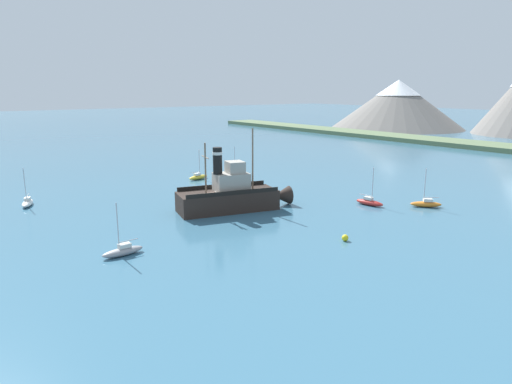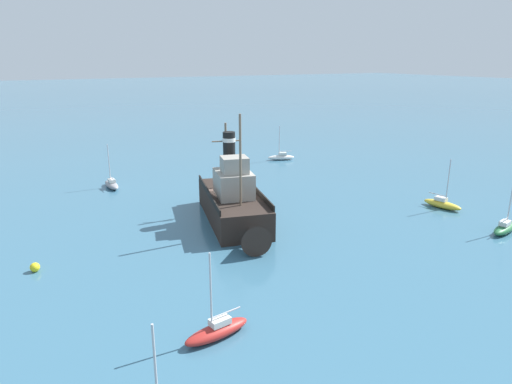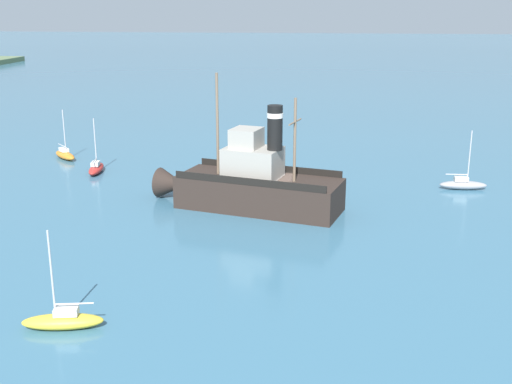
% 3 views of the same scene
% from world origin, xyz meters
% --- Properties ---
extents(ground_plane, '(600.00, 600.00, 0.00)m').
position_xyz_m(ground_plane, '(0.00, 0.00, 0.00)').
color(ground_plane, '#38667F').
extents(old_tugboat, '(7.18, 14.79, 9.90)m').
position_xyz_m(old_tugboat, '(-0.20, 1.80, 1.83)').
color(old_tugboat, '#2D231E').
rests_on(old_tugboat, ground).
extents(sailboat_white, '(3.94, 2.40, 4.90)m').
position_xyz_m(sailboat_white, '(-17.44, -17.99, 0.43)').
color(sailboat_white, white).
rests_on(sailboat_white, ground).
extents(sailboat_green, '(3.95, 2.01, 4.90)m').
position_xyz_m(sailboat_green, '(-18.93, 15.07, 0.43)').
color(sailboat_green, '#286B3D').
rests_on(sailboat_green, ground).
extents(sailboat_yellow, '(1.82, 3.94, 4.90)m').
position_xyz_m(sailboat_yellow, '(-19.70, 8.07, 0.43)').
color(sailboat_yellow, gold).
rests_on(sailboat_yellow, ground).
extents(sailboat_orange, '(3.44, 3.49, 4.90)m').
position_xyz_m(sailboat_orange, '(13.16, 22.15, 0.43)').
color(sailboat_orange, orange).
rests_on(sailboat_orange, ground).
extents(sailboat_red, '(3.92, 1.67, 4.90)m').
position_xyz_m(sailboat_red, '(8.34, 17.12, 0.43)').
color(sailboat_red, '#B22823').
rests_on(sailboat_red, ground).
extents(sailboat_grey, '(1.30, 3.85, 4.90)m').
position_xyz_m(sailboat_grey, '(7.01, -14.77, 0.43)').
color(sailboat_grey, gray).
rests_on(sailboat_grey, ground).
extents(mooring_buoy, '(0.65, 0.65, 0.65)m').
position_xyz_m(mooring_buoy, '(16.14, 4.10, 0.33)').
color(mooring_buoy, yellow).
rests_on(mooring_buoy, ground).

